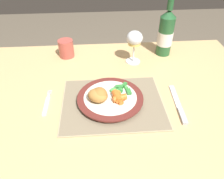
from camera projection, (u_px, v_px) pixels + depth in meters
dining_table at (108, 114)px, 0.87m from camera, size 1.20×0.81×0.74m
placemat at (113, 103)px, 0.76m from camera, size 0.35×0.28×0.01m
dinner_plate at (110, 99)px, 0.76m from camera, size 0.23×0.23×0.02m
breaded_croquettes at (98, 95)px, 0.73m from camera, size 0.09×0.09×0.04m
green_beans_pile at (121, 90)px, 0.77m from camera, size 0.08×0.09×0.01m
glazed_carrots at (119, 97)px, 0.74m from camera, size 0.05×0.06×0.02m
fork at (47, 104)px, 0.76m from camera, size 0.01×0.13×0.01m
table_knife at (179, 107)px, 0.75m from camera, size 0.03×0.20×0.01m
wine_glass at (134, 40)px, 0.92m from camera, size 0.07×0.07×0.15m
bottle at (166, 33)px, 0.98m from camera, size 0.07×0.07×0.28m
drinking_cup at (66, 48)px, 1.00m from camera, size 0.07×0.07×0.08m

